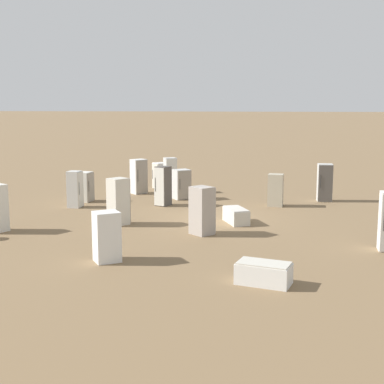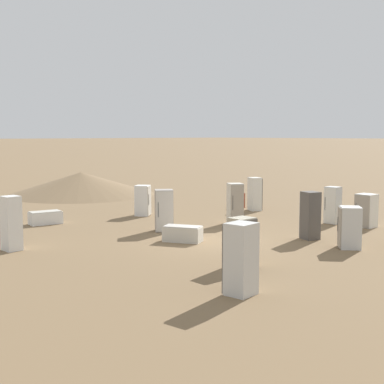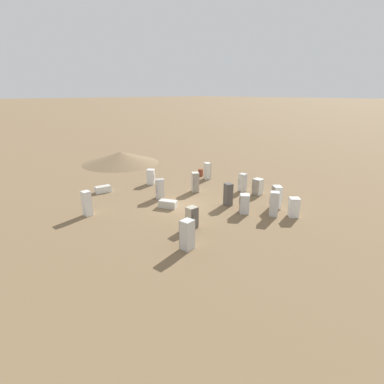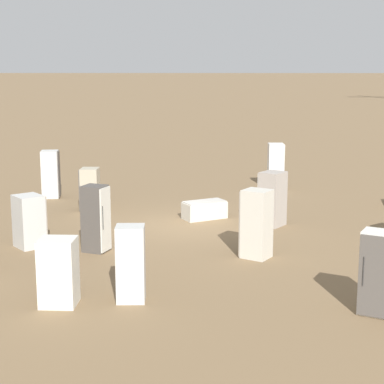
# 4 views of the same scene
# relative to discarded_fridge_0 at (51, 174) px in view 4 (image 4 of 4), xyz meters

# --- Properties ---
(ground_plane) EXTENTS (1000.00, 1000.00, 0.00)m
(ground_plane) POSITION_rel_discarded_fridge_0_xyz_m (5.40, -4.58, -0.94)
(ground_plane) COLOR brown
(discarded_fridge_0) EXTENTS (0.77, 0.79, 1.87)m
(discarded_fridge_0) POSITION_rel_discarded_fridge_0_xyz_m (0.00, 0.00, 0.00)
(discarded_fridge_0) COLOR silver
(discarded_fridge_0) RESTS_ON ground_plane
(discarded_fridge_1) EXTENTS (0.81, 0.75, 1.88)m
(discarded_fridge_1) POSITION_rel_discarded_fridge_0_xyz_m (3.13, -7.48, 0.00)
(discarded_fridge_1) COLOR #4C4742
(discarded_fridge_1) RESTS_ON ground_plane
(discarded_fridge_2) EXTENTS (0.68, 0.70, 1.54)m
(discarded_fridge_2) POSITION_rel_discarded_fridge_0_xyz_m (1.97, -2.25, -0.17)
(discarded_fridge_2) COLOR #B2A88E
(discarded_fridge_2) RESTS_ON ground_plane
(discarded_fridge_3) EXTENTS (0.91, 0.85, 1.79)m
(discarded_fridge_3) POSITION_rel_discarded_fridge_0_xyz_m (9.86, -11.97, -0.04)
(discarded_fridge_3) COLOR silver
(discarded_fridge_3) RESTS_ON ground_plane
(discarded_fridge_4) EXTENTS (1.07, 1.07, 1.52)m
(discarded_fridge_4) POSITION_rel_discarded_fridge_0_xyz_m (1.14, -7.10, -0.18)
(discarded_fridge_4) COLOR silver
(discarded_fridge_4) RESTS_ON ground_plane
(discarded_fridge_6) EXTENTS (0.70, 0.58, 1.95)m
(discarded_fridge_6) POSITION_rel_discarded_fridge_0_xyz_m (9.09, 2.08, 0.04)
(discarded_fridge_6) COLOR white
(discarded_fridge_6) RESTS_ON ground_plane
(discarded_fridge_7) EXTENTS (0.95, 0.91, 1.88)m
(discarded_fridge_7) POSITION_rel_discarded_fridge_0_xyz_m (7.58, -7.95, 0.00)
(discarded_fridge_7) COLOR beige
(discarded_fridge_7) RESTS_ON ground_plane
(discarded_fridge_8) EXTENTS (1.00, 1.01, 1.78)m
(discarded_fridge_8) POSITION_rel_discarded_fridge_0_xyz_m (8.35, -4.34, -0.05)
(discarded_fridge_8) COLOR #A89E93
(discarded_fridge_8) RESTS_ON ground_plane
(discarded_fridge_9) EXTENTS (0.78, 0.79, 1.48)m
(discarded_fridge_9) POSITION_rel_discarded_fridge_0_xyz_m (3.05, -11.62, -0.19)
(discarded_fridge_9) COLOR silver
(discarded_fridge_9) RESTS_ON ground_plane
(discarded_fridge_12) EXTENTS (0.65, 0.64, 1.72)m
(discarded_fridge_12) POSITION_rel_discarded_fridge_0_xyz_m (4.59, -11.34, -0.08)
(discarded_fridge_12) COLOR silver
(discarded_fridge_12) RESTS_ON ground_plane
(discarded_fridge_15) EXTENTS (1.61, 1.31, 0.61)m
(discarded_fridge_15) POSITION_rel_discarded_fridge_0_xyz_m (6.13, -3.44, -0.63)
(discarded_fridge_15) COLOR beige
(discarded_fridge_15) RESTS_ON ground_plane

